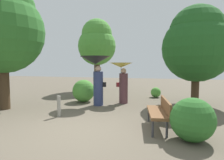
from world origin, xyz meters
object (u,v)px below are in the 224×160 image
(tree_near_right, at_px, (197,43))
(path_marker_post, at_px, (59,106))
(person_right, at_px, (122,76))
(tree_near_left, at_px, (1,25))
(tree_mid_left, at_px, (97,43))
(park_bench, at_px, (160,111))
(person_left, at_px, (96,69))

(tree_near_right, height_order, path_marker_post, tree_near_right)
(person_right, relative_size, tree_near_left, 0.36)
(tree_mid_left, height_order, path_marker_post, tree_mid_left)
(tree_near_right, xyz_separation_m, tree_mid_left, (-5.69, 3.17, 0.51))
(park_bench, bearing_deg, tree_near_right, 150.34)
(tree_mid_left, bearing_deg, tree_near_left, -106.87)
(person_left, bearing_deg, tree_near_right, -78.33)
(tree_near_right, height_order, tree_mid_left, tree_mid_left)
(person_left, height_order, tree_mid_left, tree_mid_left)
(tree_near_right, distance_m, path_marker_post, 6.35)
(tree_near_right, bearing_deg, tree_near_left, -159.01)
(tree_mid_left, distance_m, path_marker_post, 7.18)
(tree_mid_left, relative_size, path_marker_post, 6.62)
(person_right, distance_m, tree_mid_left, 4.88)
(park_bench, xyz_separation_m, tree_near_left, (-6.05, 0.89, 2.81))
(person_right, relative_size, tree_near_right, 0.43)
(tree_near_left, distance_m, tree_near_right, 8.09)
(park_bench, bearing_deg, person_left, -140.82)
(path_marker_post, bearing_deg, person_right, 59.87)
(person_left, bearing_deg, person_right, -59.26)
(park_bench, height_order, tree_near_left, tree_near_left)
(park_bench, distance_m, tree_near_right, 4.62)
(person_left, relative_size, person_right, 1.15)
(tree_near_right, bearing_deg, person_right, -170.37)
(person_right, xyz_separation_m, tree_mid_left, (-2.49, 3.71, 1.96))
(tree_near_right, distance_m, tree_mid_left, 6.53)
(person_left, bearing_deg, tree_near_left, 110.92)
(park_bench, xyz_separation_m, path_marker_post, (-3.36, 0.41, -0.15))
(tree_near_left, bearing_deg, path_marker_post, -9.93)
(park_bench, relative_size, tree_mid_left, 0.32)
(tree_near_right, xyz_separation_m, path_marker_post, (-4.84, -3.36, -2.36))
(person_right, relative_size, path_marker_post, 2.58)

